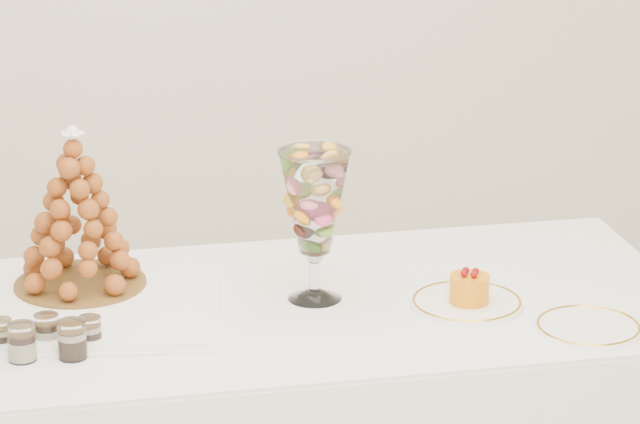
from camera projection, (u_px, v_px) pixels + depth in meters
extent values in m
cube|color=white|center=(224.00, 311.00, 3.24)|extent=(2.02, 0.82, 0.01)
cube|color=white|center=(65.00, 306.00, 3.22)|extent=(0.70, 0.56, 0.02)
cylinder|color=white|center=(315.00, 294.00, 3.29)|extent=(0.12, 0.12, 0.02)
cylinder|color=white|center=(315.00, 273.00, 3.27)|extent=(0.02, 0.02, 0.08)
sphere|color=white|center=(315.00, 255.00, 3.26)|extent=(0.04, 0.04, 0.04)
cylinder|color=white|center=(467.00, 303.00, 3.25)|extent=(0.24, 0.24, 0.01)
cylinder|color=white|center=(588.00, 327.00, 3.13)|extent=(0.22, 0.22, 0.01)
cylinder|color=white|center=(1.00, 335.00, 3.03)|extent=(0.06, 0.06, 0.06)
cylinder|color=white|center=(47.00, 331.00, 3.04)|extent=(0.06, 0.06, 0.07)
cylinder|color=white|center=(90.00, 332.00, 3.04)|extent=(0.05, 0.05, 0.06)
cylinder|color=white|center=(22.00, 342.00, 2.98)|extent=(0.07, 0.07, 0.08)
cylinder|color=white|center=(72.00, 340.00, 2.99)|extent=(0.07, 0.07, 0.08)
cylinder|color=brown|center=(80.00, 283.00, 3.31)|extent=(0.29, 0.29, 0.01)
cone|color=#8D4115|center=(76.00, 207.00, 3.26)|extent=(0.28, 0.28, 0.35)
sphere|color=white|center=(72.00, 134.00, 3.20)|extent=(0.03, 0.03, 0.03)
cylinder|color=orange|center=(469.00, 289.00, 3.24)|extent=(0.09, 0.09, 0.06)
sphere|color=maroon|center=(476.00, 271.00, 3.23)|extent=(0.02, 0.02, 0.02)
sphere|color=maroon|center=(466.00, 270.00, 3.24)|extent=(0.02, 0.02, 0.02)
sphere|color=maroon|center=(464.00, 274.00, 3.22)|extent=(0.02, 0.02, 0.02)
sphere|color=maroon|center=(474.00, 275.00, 3.21)|extent=(0.02, 0.02, 0.02)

